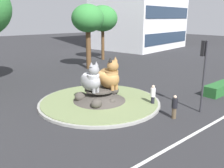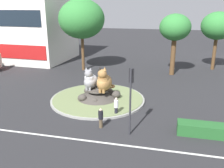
% 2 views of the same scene
% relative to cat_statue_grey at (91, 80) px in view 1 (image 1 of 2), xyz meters
% --- Properties ---
extents(ground_plane, '(160.00, 160.00, 0.00)m').
position_rel_cat_statue_grey_xyz_m(ground_plane, '(0.76, -0.02, -2.00)').
color(ground_plane, '#28282B').
extents(lane_centreline, '(112.00, 0.20, 0.01)m').
position_rel_cat_statue_grey_xyz_m(lane_centreline, '(0.76, -7.80, -2.00)').
color(lane_centreline, silver).
rests_on(lane_centreline, ground).
extents(roundabout_island, '(9.49, 9.49, 1.16)m').
position_rel_cat_statue_grey_xyz_m(roundabout_island, '(0.76, -0.01, -1.61)').
color(roundabout_island, gray).
rests_on(roundabout_island, ground).
extents(cat_statue_grey, '(1.58, 2.35, 2.29)m').
position_rel_cat_statue_grey_xyz_m(cat_statue_grey, '(0.00, 0.00, 0.00)').
color(cat_statue_grey, gray).
rests_on(cat_statue_grey, roundabout_island).
extents(cat_statue_tabby, '(1.67, 2.49, 2.53)m').
position_rel_cat_statue_grey_xyz_m(cat_statue_tabby, '(1.52, -0.33, 0.09)').
color(cat_statue_tabby, '#9E703D').
rests_on(cat_statue_tabby, roundabout_island).
extents(traffic_light_mast, '(0.33, 0.46, 5.06)m').
position_rel_cat_statue_grey_xyz_m(traffic_light_mast, '(5.03, -6.13, 1.52)').
color(traffic_light_mast, '#2D2D33').
rests_on(traffic_light_mast, ground).
extents(clipped_hedge_strip, '(4.81, 1.20, 0.90)m').
position_rel_cat_statue_grey_xyz_m(clipped_hedge_strip, '(10.88, -5.06, -1.55)').
color(clipped_hedge_strip, '#235B28').
rests_on(clipped_hedge_strip, ground).
extents(second_tree_near_tower, '(4.11, 4.11, 8.20)m').
position_rel_cat_statue_grey_xyz_m(second_tree_near_tower, '(8.07, 11.52, 4.32)').
color(second_tree_near_tower, brown).
rests_on(second_tree_near_tower, ground).
extents(third_tree_left, '(4.65, 4.65, 8.39)m').
position_rel_cat_statue_grey_xyz_m(third_tree_left, '(14.04, 15.95, 4.36)').
color(third_tree_left, brown).
rests_on(third_tree_left, ground).
extents(pedestrian_black_shirt, '(0.38, 0.38, 1.62)m').
position_rel_cat_statue_grey_xyz_m(pedestrian_black_shirt, '(2.65, -5.66, -1.16)').
color(pedestrian_black_shirt, brown).
rests_on(pedestrian_black_shirt, ground).
extents(pedestrian_white_shirt, '(0.37, 0.37, 1.67)m').
position_rel_cat_statue_grey_xyz_m(pedestrian_white_shirt, '(3.36, -3.24, -1.12)').
color(pedestrian_white_shirt, black).
rests_on(pedestrian_white_shirt, ground).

